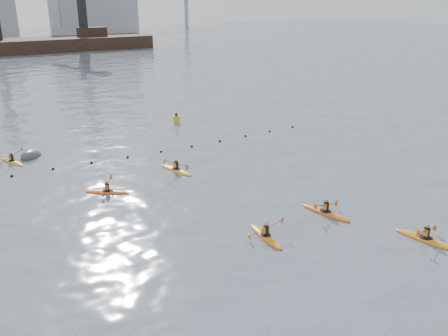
{
  "coord_description": "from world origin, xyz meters",
  "views": [
    {
      "loc": [
        -14.8,
        -13.86,
        12.76
      ],
      "look_at": [
        -0.47,
        9.44,
        2.8
      ],
      "focal_mm": 38.0,
      "sensor_mm": 36.0,
      "label": 1
    }
  ],
  "objects_px": {
    "kayaker_0": "(266,236)",
    "kayaker_5": "(12,161)",
    "kayaker_1": "(426,239)",
    "kayaker_2": "(107,191)",
    "kayaker_3": "(176,170)",
    "kayaker_4": "(326,212)",
    "nav_buoy": "(176,119)",
    "mooring_buoy": "(31,157)"
  },
  "relations": [
    {
      "from": "kayaker_0",
      "to": "kayaker_5",
      "type": "xyz_separation_m",
      "value": [
        -10.04,
        21.12,
        -0.01
      ]
    },
    {
      "from": "kayaker_0",
      "to": "kayaker_1",
      "type": "bearing_deg",
      "value": -28.16
    },
    {
      "from": "kayaker_5",
      "to": "kayaker_0",
      "type": "bearing_deg",
      "value": -86.63
    },
    {
      "from": "kayaker_2",
      "to": "kayaker_3",
      "type": "distance_m",
      "value": 6.13
    },
    {
      "from": "kayaker_2",
      "to": "kayaker_4",
      "type": "bearing_deg",
      "value": -98.35
    },
    {
      "from": "kayaker_0",
      "to": "kayaker_1",
      "type": "distance_m",
      "value": 8.83
    },
    {
      "from": "kayaker_3",
      "to": "kayaker_4",
      "type": "bearing_deg",
      "value": -83.19
    },
    {
      "from": "kayaker_2",
      "to": "nav_buoy",
      "type": "height_order",
      "value": "nav_buoy"
    },
    {
      "from": "kayaker_1",
      "to": "kayaker_4",
      "type": "bearing_deg",
      "value": 100.8
    },
    {
      "from": "kayaker_0",
      "to": "kayaker_5",
      "type": "height_order",
      "value": "kayaker_0"
    },
    {
      "from": "kayaker_4",
      "to": "nav_buoy",
      "type": "height_order",
      "value": "nav_buoy"
    },
    {
      "from": "kayaker_3",
      "to": "nav_buoy",
      "type": "distance_m",
      "value": 14.93
    },
    {
      "from": "kayaker_0",
      "to": "kayaker_2",
      "type": "relative_size",
      "value": 1.18
    },
    {
      "from": "kayaker_1",
      "to": "nav_buoy",
      "type": "xyz_separation_m",
      "value": [
        -0.24,
        30.64,
        0.28
      ]
    },
    {
      "from": "kayaker_3",
      "to": "nav_buoy",
      "type": "relative_size",
      "value": 2.74
    },
    {
      "from": "kayaker_3",
      "to": "kayaker_5",
      "type": "distance_m",
      "value": 13.72
    },
    {
      "from": "mooring_buoy",
      "to": "nav_buoy",
      "type": "distance_m",
      "value": 15.97
    },
    {
      "from": "kayaker_3",
      "to": "kayaker_5",
      "type": "height_order",
      "value": "kayaker_3"
    },
    {
      "from": "kayaker_2",
      "to": "kayaker_4",
      "type": "xyz_separation_m",
      "value": [
        10.48,
        -10.36,
        0.01
      ]
    },
    {
      "from": "kayaker_4",
      "to": "nav_buoy",
      "type": "distance_m",
      "value": 25.26
    },
    {
      "from": "kayaker_0",
      "to": "kayaker_2",
      "type": "height_order",
      "value": "kayaker_0"
    },
    {
      "from": "kayaker_1",
      "to": "kayaker_0",
      "type": "bearing_deg",
      "value": 133.8
    },
    {
      "from": "kayaker_4",
      "to": "mooring_buoy",
      "type": "height_order",
      "value": "kayaker_4"
    },
    {
      "from": "mooring_buoy",
      "to": "nav_buoy",
      "type": "height_order",
      "value": "nav_buoy"
    },
    {
      "from": "kayaker_3",
      "to": "kayaker_4",
      "type": "relative_size",
      "value": 0.98
    },
    {
      "from": "kayaker_3",
      "to": "mooring_buoy",
      "type": "xyz_separation_m",
      "value": [
        -8.89,
        9.56,
        -0.11
      ]
    },
    {
      "from": "kayaker_1",
      "to": "kayaker_4",
      "type": "distance_m",
      "value": 5.94
    },
    {
      "from": "kayaker_1",
      "to": "kayaker_4",
      "type": "height_order",
      "value": "kayaker_4"
    },
    {
      "from": "kayaker_1",
      "to": "kayaker_3",
      "type": "relative_size",
      "value": 1.02
    },
    {
      "from": "kayaker_0",
      "to": "kayaker_4",
      "type": "bearing_deg",
      "value": 11.85
    },
    {
      "from": "kayaker_2",
      "to": "nav_buoy",
      "type": "relative_size",
      "value": 2.21
    },
    {
      "from": "kayaker_0",
      "to": "mooring_buoy",
      "type": "bearing_deg",
      "value": 116.71
    },
    {
      "from": "kayaker_1",
      "to": "kayaker_4",
      "type": "relative_size",
      "value": 1.0
    },
    {
      "from": "kayaker_4",
      "to": "kayaker_5",
      "type": "relative_size",
      "value": 1.17
    },
    {
      "from": "nav_buoy",
      "to": "mooring_buoy",
      "type": "bearing_deg",
      "value": -166.13
    },
    {
      "from": "kayaker_4",
      "to": "kayaker_5",
      "type": "bearing_deg",
      "value": -65.5
    },
    {
      "from": "mooring_buoy",
      "to": "kayaker_1",
      "type": "bearing_deg",
      "value": -59.58
    },
    {
      "from": "kayaker_5",
      "to": "mooring_buoy",
      "type": "relative_size",
      "value": 1.3
    },
    {
      "from": "kayaker_5",
      "to": "kayaker_1",
      "type": "bearing_deg",
      "value": -78.34
    },
    {
      "from": "kayaker_0",
      "to": "kayaker_4",
      "type": "height_order",
      "value": "kayaker_4"
    },
    {
      "from": "kayaker_3",
      "to": "mooring_buoy",
      "type": "height_order",
      "value": "kayaker_3"
    },
    {
      "from": "kayaker_1",
      "to": "kayaker_5",
      "type": "bearing_deg",
      "value": 111.36
    }
  ]
}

